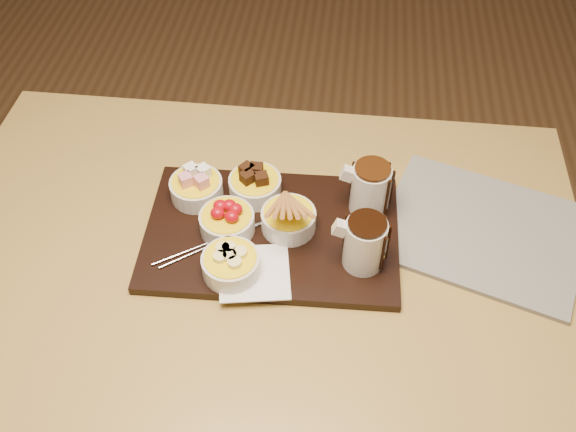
# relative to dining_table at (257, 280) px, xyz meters

# --- Properties ---
(ground) EXTENTS (5.00, 5.00, 0.00)m
(ground) POSITION_rel_dining_table_xyz_m (0.00, 0.00, -0.65)
(ground) COLOR #55361D
(ground) RESTS_ON ground
(dining_table) EXTENTS (1.20, 0.80, 0.75)m
(dining_table) POSITION_rel_dining_table_xyz_m (0.00, 0.00, 0.00)
(dining_table) COLOR #A4853D
(dining_table) RESTS_ON ground
(serving_board) EXTENTS (0.47, 0.31, 0.02)m
(serving_board) POSITION_rel_dining_table_xyz_m (0.03, 0.03, 0.11)
(serving_board) COLOR black
(serving_board) RESTS_ON dining_table
(napkin) EXTENTS (0.14, 0.14, 0.00)m
(napkin) POSITION_rel_dining_table_xyz_m (0.01, -0.07, 0.12)
(napkin) COLOR white
(napkin) RESTS_ON serving_board
(bowl_marshmallows) EXTENTS (0.10, 0.10, 0.04)m
(bowl_marshmallows) POSITION_rel_dining_table_xyz_m (-0.13, 0.10, 0.14)
(bowl_marshmallows) COLOR beige
(bowl_marshmallows) RESTS_ON serving_board
(bowl_cake) EXTENTS (0.10, 0.10, 0.04)m
(bowl_cake) POSITION_rel_dining_table_xyz_m (-0.02, 0.12, 0.14)
(bowl_cake) COLOR beige
(bowl_cake) RESTS_ON serving_board
(bowl_strawberries) EXTENTS (0.10, 0.10, 0.04)m
(bowl_strawberries) POSITION_rel_dining_table_xyz_m (-0.05, 0.02, 0.14)
(bowl_strawberries) COLOR beige
(bowl_strawberries) RESTS_ON serving_board
(bowl_biscotti) EXTENTS (0.10, 0.10, 0.04)m
(bowl_biscotti) POSITION_rel_dining_table_xyz_m (0.06, 0.04, 0.14)
(bowl_biscotti) COLOR beige
(bowl_biscotti) RESTS_ON serving_board
(bowl_bananas) EXTENTS (0.10, 0.10, 0.04)m
(bowl_bananas) POSITION_rel_dining_table_xyz_m (-0.03, -0.07, 0.14)
(bowl_bananas) COLOR beige
(bowl_bananas) RESTS_ON serving_board
(pitcher_dark_chocolate) EXTENTS (0.07, 0.07, 0.10)m
(pitcher_dark_chocolate) POSITION_rel_dining_table_xyz_m (0.19, -0.03, 0.17)
(pitcher_dark_chocolate) COLOR silver
(pitcher_dark_chocolate) RESTS_ON serving_board
(pitcher_milk_chocolate) EXTENTS (0.07, 0.07, 0.10)m
(pitcher_milk_chocolate) POSITION_rel_dining_table_xyz_m (0.20, 0.11, 0.17)
(pitcher_milk_chocolate) COLOR silver
(pitcher_milk_chocolate) RESTS_ON serving_board
(fondue_skewers) EXTENTS (0.17, 0.23, 0.01)m
(fondue_skewers) POSITION_rel_dining_table_xyz_m (-0.06, -0.00, 0.12)
(fondue_skewers) COLOR silver
(fondue_skewers) RESTS_ON serving_board
(newspaper) EXTENTS (0.43, 0.38, 0.01)m
(newspaper) POSITION_rel_dining_table_xyz_m (0.41, 0.08, 0.10)
(newspaper) COLOR beige
(newspaper) RESTS_ON dining_table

